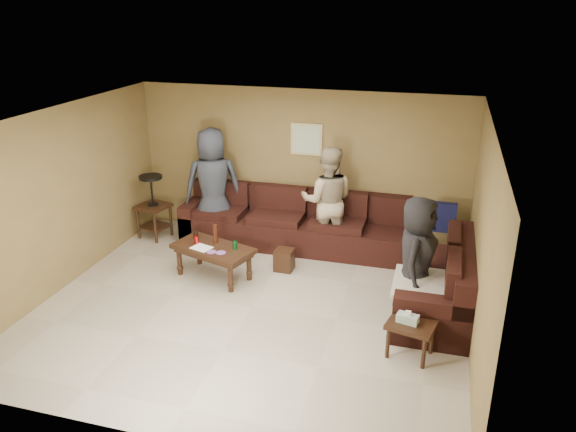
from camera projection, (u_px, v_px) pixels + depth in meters
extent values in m
plane|color=#B3A997|center=(253.00, 307.00, 7.45)|extent=(5.50, 5.50, 0.00)
cube|color=silver|center=(248.00, 124.00, 6.56)|extent=(5.50, 5.00, 0.10)
cube|color=olive|center=(301.00, 165.00, 9.24)|extent=(5.50, 0.10, 2.50)
cube|color=olive|center=(153.00, 324.00, 4.76)|extent=(5.50, 0.10, 2.50)
cube|color=olive|center=(61.00, 199.00, 7.69)|extent=(0.10, 5.00, 2.50)
cube|color=olive|center=(481.00, 244.00, 6.30)|extent=(0.10, 5.00, 2.50)
cube|color=black|center=(293.00, 233.00, 9.21)|extent=(3.70, 0.90, 0.45)
cube|color=black|center=(298.00, 201.00, 9.34)|extent=(3.70, 0.24, 0.45)
cube|color=black|center=(196.00, 217.00, 9.61)|extent=(0.24, 0.90, 0.63)
cube|color=black|center=(434.00, 293.00, 7.33)|extent=(0.90, 2.00, 0.45)
cube|color=black|center=(464.00, 265.00, 7.08)|extent=(0.24, 2.00, 0.45)
cube|color=black|center=(431.00, 322.00, 6.51)|extent=(0.90, 0.24, 0.63)
cube|color=#13153E|center=(441.00, 217.00, 8.44)|extent=(0.45, 0.14, 0.45)
cube|color=beige|center=(435.00, 285.00, 6.79)|extent=(1.00, 0.85, 0.04)
cube|color=#321C10|center=(213.00, 248.00, 8.08)|extent=(1.29, 0.91, 0.06)
cube|color=#321C10|center=(213.00, 252.00, 8.10)|extent=(1.19, 0.81, 0.05)
cylinder|color=#321C10|center=(179.00, 261.00, 8.25)|extent=(0.07, 0.07, 0.43)
cylinder|color=#321C10|center=(230.00, 278.00, 7.75)|extent=(0.07, 0.07, 0.43)
cylinder|color=#321C10|center=(199.00, 251.00, 8.58)|extent=(0.07, 0.07, 0.43)
cylinder|color=#321C10|center=(249.00, 266.00, 8.09)|extent=(0.07, 0.07, 0.43)
cylinder|color=red|center=(196.00, 240.00, 8.14)|extent=(0.07, 0.07, 0.12)
cylinder|color=#157835|center=(235.00, 245.00, 7.96)|extent=(0.07, 0.07, 0.12)
cylinder|color=black|center=(215.00, 234.00, 8.14)|extent=(0.07, 0.07, 0.28)
cylinder|color=black|center=(196.00, 235.00, 8.32)|extent=(0.08, 0.08, 0.11)
cube|color=white|center=(201.00, 248.00, 8.02)|extent=(0.33, 0.29, 0.00)
cylinder|color=#C84677|center=(211.00, 252.00, 7.89)|extent=(0.14, 0.14, 0.01)
cylinder|color=#C84677|center=(221.00, 253.00, 7.86)|extent=(0.14, 0.14, 0.01)
cube|color=#321C10|center=(153.00, 206.00, 9.43)|extent=(0.58, 0.58, 0.05)
cube|color=#321C10|center=(155.00, 226.00, 9.56)|extent=(0.51, 0.51, 0.03)
cylinder|color=#321C10|center=(138.00, 223.00, 9.46)|extent=(0.05, 0.05, 0.56)
cylinder|color=#321C10|center=(155.00, 227.00, 9.28)|extent=(0.05, 0.05, 0.56)
cylinder|color=#321C10|center=(154.00, 216.00, 9.77)|extent=(0.05, 0.05, 0.56)
cylinder|color=#321C10|center=(171.00, 220.00, 9.59)|extent=(0.05, 0.05, 0.56)
cylinder|color=black|center=(153.00, 204.00, 9.41)|extent=(0.17, 0.17, 0.03)
cylinder|color=black|center=(152.00, 190.00, 9.32)|extent=(0.03, 0.03, 0.46)
cylinder|color=black|center=(150.00, 177.00, 9.24)|extent=(0.38, 0.38, 0.05)
cube|color=#321C10|center=(411.00, 325.00, 6.30)|extent=(0.60, 0.53, 0.05)
cylinder|color=#321C10|center=(388.00, 342.00, 6.33)|extent=(0.05, 0.05, 0.40)
cylinder|color=#321C10|center=(424.00, 353.00, 6.15)|extent=(0.05, 0.05, 0.40)
cylinder|color=#321C10|center=(397.00, 328.00, 6.59)|extent=(0.05, 0.05, 0.40)
cylinder|color=#321C10|center=(432.00, 338.00, 6.41)|extent=(0.05, 0.05, 0.40)
cube|color=silver|center=(408.00, 319.00, 6.28)|extent=(0.26, 0.17, 0.10)
cube|color=white|center=(408.00, 313.00, 6.26)|extent=(0.06, 0.04, 0.05)
cube|color=#321C10|center=(284.00, 260.00, 8.41)|extent=(0.27, 0.27, 0.32)
cube|color=tan|center=(306.00, 139.00, 9.03)|extent=(0.52, 0.03, 0.52)
cube|color=silver|center=(306.00, 139.00, 9.02)|extent=(0.44, 0.01, 0.44)
imported|color=#2B303C|center=(213.00, 185.00, 9.20)|extent=(1.10, 0.95, 1.91)
imported|color=tan|center=(327.00, 201.00, 8.75)|extent=(0.94, 0.79, 1.74)
imported|color=black|center=(416.00, 259.00, 6.96)|extent=(0.62, 0.85, 1.62)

